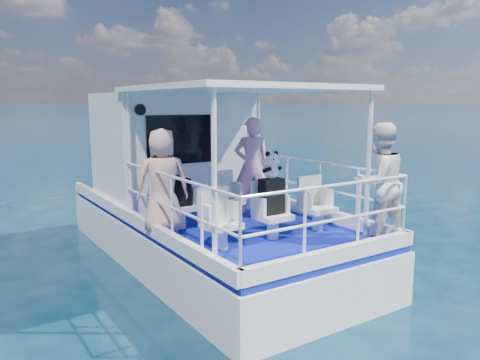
# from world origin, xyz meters

# --- Properties ---
(ground) EXTENTS (2000.00, 2000.00, 0.00)m
(ground) POSITION_xyz_m (0.00, 0.00, 0.00)
(ground) COLOR #071F33
(ground) RESTS_ON ground
(hull) EXTENTS (3.00, 7.00, 1.60)m
(hull) POSITION_xyz_m (0.00, 1.00, 0.00)
(hull) COLOR white
(hull) RESTS_ON ground
(deck) EXTENTS (2.90, 6.90, 0.10)m
(deck) POSITION_xyz_m (0.00, 1.00, 0.85)
(deck) COLOR navy
(deck) RESTS_ON hull
(cabin) EXTENTS (2.85, 2.00, 2.20)m
(cabin) POSITION_xyz_m (0.00, 2.30, 2.00)
(cabin) COLOR white
(cabin) RESTS_ON deck
(canopy) EXTENTS (3.00, 3.20, 0.08)m
(canopy) POSITION_xyz_m (0.00, -0.20, 3.14)
(canopy) COLOR white
(canopy) RESTS_ON cabin
(canopy_posts) EXTENTS (2.77, 2.97, 2.20)m
(canopy_posts) POSITION_xyz_m (0.00, -0.25, 2.00)
(canopy_posts) COLOR white
(canopy_posts) RESTS_ON deck
(railings) EXTENTS (2.84, 3.59, 1.00)m
(railings) POSITION_xyz_m (0.00, -0.58, 1.40)
(railings) COLOR white
(railings) RESTS_ON deck
(seat_port_fwd) EXTENTS (0.48, 0.46, 0.38)m
(seat_port_fwd) POSITION_xyz_m (-0.90, 0.20, 1.09)
(seat_port_fwd) COLOR silver
(seat_port_fwd) RESTS_ON deck
(seat_center_fwd) EXTENTS (0.48, 0.46, 0.38)m
(seat_center_fwd) POSITION_xyz_m (0.00, 0.20, 1.09)
(seat_center_fwd) COLOR silver
(seat_center_fwd) RESTS_ON deck
(seat_stbd_fwd) EXTENTS (0.48, 0.46, 0.38)m
(seat_stbd_fwd) POSITION_xyz_m (0.90, 0.20, 1.09)
(seat_stbd_fwd) COLOR silver
(seat_stbd_fwd) RESTS_ON deck
(seat_port_aft) EXTENTS (0.48, 0.46, 0.38)m
(seat_port_aft) POSITION_xyz_m (-0.90, -1.10, 1.09)
(seat_port_aft) COLOR silver
(seat_port_aft) RESTS_ON deck
(seat_center_aft) EXTENTS (0.48, 0.46, 0.38)m
(seat_center_aft) POSITION_xyz_m (0.00, -1.10, 1.09)
(seat_center_aft) COLOR silver
(seat_center_aft) RESTS_ON deck
(seat_stbd_aft) EXTENTS (0.48, 0.46, 0.38)m
(seat_stbd_aft) POSITION_xyz_m (0.90, -1.10, 1.09)
(seat_stbd_aft) COLOR silver
(seat_stbd_aft) RESTS_ON deck
(passenger_port_fwd) EXTENTS (0.72, 0.61, 1.64)m
(passenger_port_fwd) POSITION_xyz_m (-1.25, 0.05, 1.72)
(passenger_port_fwd) COLOR #E9A697
(passenger_port_fwd) RESTS_ON deck
(passenger_stbd_fwd) EXTENTS (0.76, 0.65, 1.77)m
(passenger_stbd_fwd) POSITION_xyz_m (0.68, 0.44, 1.78)
(passenger_stbd_fwd) COLOR pink
(passenger_stbd_fwd) RESTS_ON deck
(passenger_stbd_aft) EXTENTS (0.93, 0.77, 1.74)m
(passenger_stbd_aft) POSITION_xyz_m (1.25, -2.00, 1.77)
(passenger_stbd_aft) COLOR white
(passenger_stbd_aft) RESTS_ON deck
(backpack_port) EXTENTS (0.33, 0.19, 0.44)m
(backpack_port) POSITION_xyz_m (-0.92, 0.16, 1.50)
(backpack_port) COLOR black
(backpack_port) RESTS_ON seat_port_fwd
(backpack_center) EXTENTS (0.36, 0.20, 0.53)m
(backpack_center) POSITION_xyz_m (-0.02, -1.08, 1.55)
(backpack_center) COLOR black
(backpack_center) RESTS_ON seat_center_aft
(compact_camera) EXTENTS (0.11, 0.06, 0.06)m
(compact_camera) POSITION_xyz_m (-0.93, 0.15, 1.75)
(compact_camera) COLOR black
(compact_camera) RESTS_ON backpack_port
(panda) EXTENTS (0.26, 0.22, 0.40)m
(panda) POSITION_xyz_m (-0.02, -1.07, 2.01)
(panda) COLOR white
(panda) RESTS_ON backpack_center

